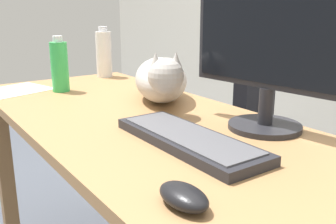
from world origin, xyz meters
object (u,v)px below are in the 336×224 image
Objects in this scene: monitor at (270,46)px; cat at (161,79)px; keyboard at (188,139)px; computer_mouse at (184,196)px; office_chair at (281,169)px; spray_bottle at (104,54)px; water_bottle at (60,66)px.

cat is (-0.43, -0.05, -0.15)m from monitor.
keyboard is 0.45m from cat.
monitor is 0.33m from keyboard.
office_chair is at bearing 119.46° from computer_mouse.
keyboard is 4.00× the size of computer_mouse.
computer_mouse reaches higher than keyboard.
cat is at bearing 154.33° from keyboard.
cat is (-0.10, -0.57, 0.45)m from office_chair.
monitor reaches higher than cat.
cat is at bearing -99.45° from office_chair.
office_chair is 0.97m from spray_bottle.
cat is 4.88× the size of computer_mouse.
cat is (-0.40, 0.19, 0.07)m from keyboard.
water_bottle is 0.92× the size of spray_bottle.
monitor reaches higher than spray_bottle.
cat reaches higher than keyboard.
office_chair is 8.01× the size of computer_mouse.
water_bottle reaches higher than cat.
spray_bottle reaches higher than office_chair.
monitor is (0.33, -0.52, 0.60)m from office_chair.
computer_mouse is 1.02m from water_bottle.
computer_mouse is at bearing -31.21° from cat.
office_chair is 1.04m from water_bottle.
water_bottle reaches higher than office_chair.
keyboard is 2.03× the size of water_bottle.
monitor is at bearing 84.71° from keyboard.
cat is 0.44m from water_bottle.
keyboard is 0.78m from water_bottle.
monitor is at bearing 115.57° from computer_mouse.
cat is 0.57m from spray_bottle.
computer_mouse is 0.47× the size of spray_bottle.
keyboard is (0.31, -0.77, 0.38)m from office_chair.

